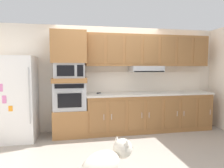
# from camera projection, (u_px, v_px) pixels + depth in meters

# --- Properties ---
(ground_plane) EXTENTS (9.60, 9.60, 0.00)m
(ground_plane) POSITION_uv_depth(u_px,v_px,m) (118.00, 145.00, 3.85)
(ground_plane) COLOR #9E9389
(back_kitchen_wall) EXTENTS (6.20, 0.12, 2.50)m
(back_kitchen_wall) POSITION_uv_depth(u_px,v_px,m) (109.00, 79.00, 4.83)
(back_kitchen_wall) COLOR silver
(back_kitchen_wall) RESTS_ON ground
(refrigerator) EXTENTS (0.76, 0.73, 1.76)m
(refrigerator) POSITION_uv_depth(u_px,v_px,m) (17.00, 98.00, 4.07)
(refrigerator) COLOR white
(refrigerator) RESTS_ON ground
(oven_base_cabinet) EXTENTS (0.74, 0.62, 0.60)m
(oven_base_cabinet) POSITION_uv_depth(u_px,v_px,m) (71.00, 122.00, 4.39)
(oven_base_cabinet) COLOR #996638
(oven_base_cabinet) RESTS_ON ground
(built_in_oven) EXTENTS (0.70, 0.62, 0.60)m
(built_in_oven) POSITION_uv_depth(u_px,v_px,m) (70.00, 96.00, 4.34)
(built_in_oven) COLOR #A8AAAF
(built_in_oven) RESTS_ON oven_base_cabinet
(appliance_mid_shelf) EXTENTS (0.74, 0.62, 0.10)m
(appliance_mid_shelf) POSITION_uv_depth(u_px,v_px,m) (70.00, 80.00, 4.31)
(appliance_mid_shelf) COLOR #996638
(appliance_mid_shelf) RESTS_ON built_in_oven
(microwave) EXTENTS (0.64, 0.54, 0.32)m
(microwave) POSITION_uv_depth(u_px,v_px,m) (70.00, 70.00, 4.29)
(microwave) COLOR #A8AAAF
(microwave) RESTS_ON appliance_mid_shelf
(appliance_upper_cabinet) EXTENTS (0.74, 0.62, 0.68)m
(appliance_upper_cabinet) POSITION_uv_depth(u_px,v_px,m) (69.00, 48.00, 4.25)
(appliance_upper_cabinet) COLOR #996638
(appliance_upper_cabinet) RESTS_ON microwave
(lower_cabinet_run) EXTENTS (3.01, 0.63, 0.88)m
(lower_cabinet_run) POSITION_uv_depth(u_px,v_px,m) (149.00, 112.00, 4.72)
(lower_cabinet_run) COLOR #996638
(lower_cabinet_run) RESTS_ON ground
(countertop_slab) EXTENTS (3.05, 0.64, 0.04)m
(countertop_slab) POSITION_uv_depth(u_px,v_px,m) (150.00, 94.00, 4.68)
(countertop_slab) COLOR beige
(countertop_slab) RESTS_ON lower_cabinet_run
(backsplash_panel) EXTENTS (3.05, 0.02, 0.50)m
(backsplash_panel) POSITION_uv_depth(u_px,v_px,m) (146.00, 81.00, 4.94)
(backsplash_panel) COLOR white
(backsplash_panel) RESTS_ON countertop_slab
(upper_cabinet_with_hood) EXTENTS (3.01, 0.48, 0.88)m
(upper_cabinet_with_hood) POSITION_uv_depth(u_px,v_px,m) (148.00, 52.00, 4.71)
(upper_cabinet_with_hood) COLOR #996638
(upper_cabinet_with_hood) RESTS_ON backsplash_panel
(screwdriver) EXTENTS (0.16, 0.17, 0.03)m
(screwdriver) POSITION_uv_depth(u_px,v_px,m) (99.00, 93.00, 4.52)
(screwdriver) COLOR black
(screwdriver) RESTS_ON countertop_slab
(dog) EXTENTS (0.87, 0.65, 0.64)m
(dog) POSITION_uv_depth(u_px,v_px,m) (107.00, 162.00, 2.31)
(dog) COLOR beige
(dog) RESTS_ON ground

